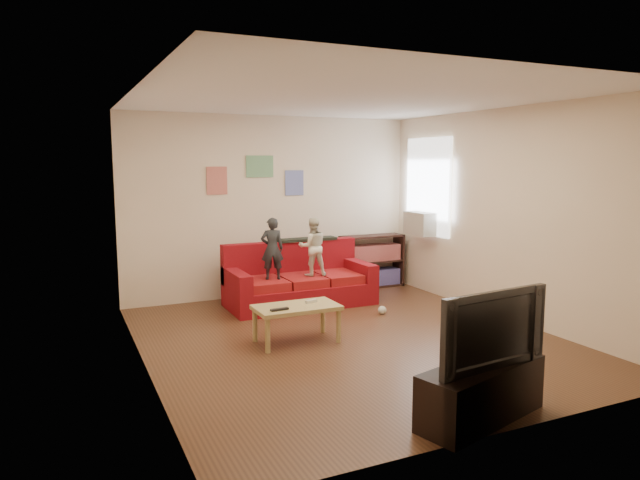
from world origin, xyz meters
name	(u,v)px	position (x,y,z in m)	size (l,w,h in m)	color
room_shell	(350,222)	(0.00, 0.00, 1.35)	(4.52, 5.02, 2.72)	brown
sofa	(298,283)	(0.11, 1.77, 0.30)	(2.05, 0.94, 0.90)	maroon
child_a	(272,249)	(-0.34, 1.60, 0.85)	(0.31, 0.20, 0.85)	#23262B
child_b	(313,247)	(0.26, 1.60, 0.84)	(0.40, 0.31, 0.82)	silver
coffee_table	(297,311)	(-0.58, 0.16, 0.36)	(0.94, 0.52, 0.42)	tan
remote	(280,309)	(-0.83, 0.04, 0.43)	(0.20, 0.05, 0.02)	black
game_controller	(311,301)	(-0.38, 0.21, 0.44)	(0.15, 0.04, 0.03)	silver
bookshelf	(372,264)	(1.62, 2.30, 0.38)	(1.06, 0.32, 0.85)	black
window	(428,187)	(2.22, 1.65, 1.64)	(0.04, 1.08, 1.48)	white
ac_unit	(421,223)	(2.10, 1.65, 1.08)	(0.28, 0.55, 0.35)	#B7B2A3
artwork_left	(217,181)	(-0.85, 2.48, 1.75)	(0.30, 0.01, 0.40)	#D87266
artwork_center	(260,166)	(-0.20, 2.48, 1.95)	(0.42, 0.01, 0.32)	#72B27F
artwork_right	(294,183)	(0.35, 2.48, 1.70)	(0.30, 0.01, 0.38)	#727FCC
file_box	(344,293)	(0.70, 1.51, 0.16)	(0.45, 0.35, 0.31)	white
tv_stand	(481,392)	(-0.02, -2.25, 0.22)	(1.19, 0.40, 0.44)	black
television	(484,327)	(-0.02, -2.25, 0.75)	(1.06, 0.14, 0.61)	black
tissue	(382,310)	(0.90, 0.78, 0.06)	(0.11, 0.11, 0.11)	beige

